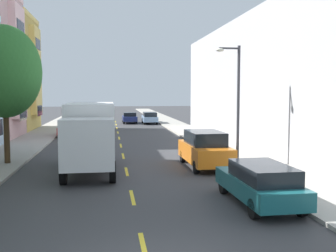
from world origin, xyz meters
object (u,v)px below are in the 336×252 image
(street_lamp, at_px, (236,95))
(parked_hatchback_red, at_px, (69,128))
(delivery_box_truck, at_px, (90,133))
(parked_wagon_teal, at_px, (260,183))
(parked_wagon_sky, at_px, (150,118))
(parked_sedan_champagne, at_px, (80,119))
(parked_suv_orange, at_px, (205,149))
(moving_navy_sedan, at_px, (130,118))
(street_tree_second, at_px, (4,72))
(parked_suv_burgundy, at_px, (86,112))

(street_lamp, relative_size, parked_hatchback_red, 1.59)
(delivery_box_truck, xyz_separation_m, parked_wagon_teal, (6.23, -7.34, -1.13))
(parked_wagon_sky, relative_size, parked_sedan_champagne, 1.04)
(street_lamp, distance_m, parked_suv_orange, 3.35)
(street_lamp, xyz_separation_m, moving_navy_sedan, (-4.14, 31.27, -3.10))
(delivery_box_truck, distance_m, parked_sedan_champagne, 29.57)
(street_lamp, xyz_separation_m, parked_sedan_champagne, (-10.33, 29.27, -3.10))
(street_tree_second, bearing_deg, parked_suv_burgundy, 87.21)
(parked_suv_orange, bearing_deg, street_tree_second, 168.93)
(parked_wagon_teal, xyz_separation_m, parked_hatchback_red, (-8.90, 23.73, -0.05))
(street_lamp, relative_size, parked_sedan_champagne, 1.40)
(parked_suv_burgundy, bearing_deg, street_tree_second, -92.79)
(parked_wagon_teal, bearing_deg, parked_hatchback_red, 110.56)
(street_lamp, relative_size, parked_wagon_sky, 1.34)
(parked_wagon_teal, relative_size, parked_wagon_sky, 1.00)
(parked_suv_orange, relative_size, parked_hatchback_red, 1.21)
(parked_wagon_sky, distance_m, moving_navy_sedan, 2.82)
(street_lamp, bearing_deg, parked_sedan_champagne, 109.44)
(parked_wagon_sky, bearing_deg, street_lamp, -86.91)
(parked_suv_orange, relative_size, parked_sedan_champagne, 1.06)
(parked_wagon_teal, height_order, parked_sedan_champagne, parked_wagon_teal)
(parked_suv_orange, xyz_separation_m, parked_sedan_champagne, (-8.60, 29.47, -0.24))
(street_tree_second, relative_size, street_lamp, 1.18)
(street_tree_second, bearing_deg, parked_wagon_teal, -40.88)
(moving_navy_sedan, bearing_deg, parked_hatchback_red, -112.64)
(parked_suv_burgundy, bearing_deg, moving_navy_sedan, -60.09)
(parked_wagon_teal, xyz_separation_m, parked_suv_burgundy, (-8.87, 49.60, 0.18))
(parked_suv_orange, bearing_deg, delivery_box_truck, 179.63)
(moving_navy_sedan, bearing_deg, delivery_box_truck, -96.54)
(parked_hatchback_red, bearing_deg, parked_wagon_sky, 57.44)
(parked_wagon_sky, relative_size, moving_navy_sedan, 1.05)
(street_tree_second, height_order, parked_suv_orange, street_tree_second)
(delivery_box_truck, bearing_deg, parked_wagon_sky, 78.53)
(street_tree_second, height_order, parked_wagon_sky, street_tree_second)
(street_lamp, xyz_separation_m, parked_suv_orange, (-1.73, -0.20, -2.87))
(delivery_box_truck, xyz_separation_m, parked_wagon_sky, (6.12, 30.16, -1.13))
(parked_hatchback_red, relative_size, parked_suv_burgundy, 0.83)
(street_tree_second, relative_size, parked_suv_orange, 1.55)
(delivery_box_truck, relative_size, parked_wagon_sky, 1.59)
(parked_suv_orange, relative_size, parked_suv_burgundy, 1.00)
(street_lamp, xyz_separation_m, delivery_box_truck, (-7.74, -0.16, -1.92))
(street_tree_second, distance_m, parked_wagon_teal, 14.96)
(street_lamp, height_order, parked_wagon_sky, street_lamp)
(street_tree_second, xyz_separation_m, parked_suv_burgundy, (1.96, 40.23, -4.12))
(delivery_box_truck, relative_size, parked_suv_orange, 1.55)
(street_lamp, height_order, delivery_box_truck, street_lamp)
(parked_suv_burgundy, bearing_deg, street_lamp, -76.16)
(parked_wagon_teal, height_order, moving_navy_sedan, parked_wagon_teal)
(parked_hatchback_red, bearing_deg, delivery_box_truck, -80.76)
(parked_wagon_sky, xyz_separation_m, moving_navy_sedan, (-2.52, 1.27, -0.05))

